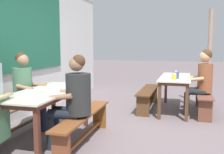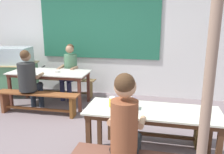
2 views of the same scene
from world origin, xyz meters
name	(u,v)px [view 1 (image 1 of 2)]	position (x,y,z in m)	size (l,w,h in m)	color
ground_plane	(144,126)	(0.00, 0.00, 0.00)	(40.00, 40.00, 0.00)	slate
backdrop_wall	(23,37)	(-0.01, 2.41, 1.59)	(7.24, 0.23, 3.03)	white
dining_table_far	(46,96)	(-1.06, 1.28, 0.68)	(1.76, 0.81, 0.75)	silver
dining_table_near	(175,80)	(1.28, -0.46, 0.67)	(1.69, 0.64, 0.75)	silver
bench_far_back	(13,118)	(-1.08, 1.87, 0.29)	(1.75, 0.32, 0.45)	brown
bench_far_front	(84,123)	(-1.04, 0.69, 0.30)	(1.72, 0.32, 0.45)	brown
bench_near_back	(148,95)	(1.28, 0.13, 0.31)	(1.56, 0.32, 0.45)	#55341D
bench_near_front	(203,99)	(1.29, -1.05, 0.30)	(1.64, 0.31, 0.45)	brown
person_near_front	(201,78)	(1.03, -0.98, 0.77)	(0.40, 0.54, 1.35)	#222629
person_center_facing	(26,88)	(-0.81, 1.82, 0.73)	(0.43, 0.53, 1.31)	#2C2E51
person_left_back_turned	(73,97)	(-1.23, 0.76, 0.73)	(0.48, 0.61, 1.30)	#1D242E
tissue_box	(176,75)	(0.99, -0.48, 0.82)	(0.16, 0.12, 0.16)	#3A4C97
condiment_jar	(174,76)	(0.77, -0.46, 0.82)	(0.08, 0.08, 0.13)	yellow
soup_bowl	(54,88)	(-0.88, 1.26, 0.77)	(0.14, 0.14, 0.04)	silver
wooden_support_post	(209,59)	(1.78, -1.17, 1.12)	(0.09, 0.09, 2.23)	#9E806B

